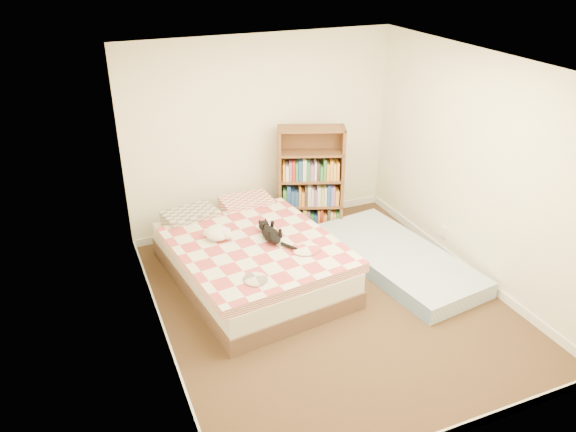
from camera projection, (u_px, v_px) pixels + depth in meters
name	position (u px, v px, depth m)	size (l,w,h in m)	color
room	(333.00, 201.00, 5.48)	(3.51, 4.01, 2.51)	#46331E
bed	(250.00, 257.00, 6.32)	(1.87, 2.42, 0.60)	brown
bookshelf	(310.00, 191.00, 7.32)	(0.94, 0.56, 1.40)	brown
floor_mattress	(397.00, 259.00, 6.63)	(0.96, 2.13, 0.19)	#7193BD
black_cat	(270.00, 233.00, 6.13)	(0.21, 0.64, 0.15)	black
white_dog	(218.00, 233.00, 6.12)	(0.30, 0.31, 0.14)	white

